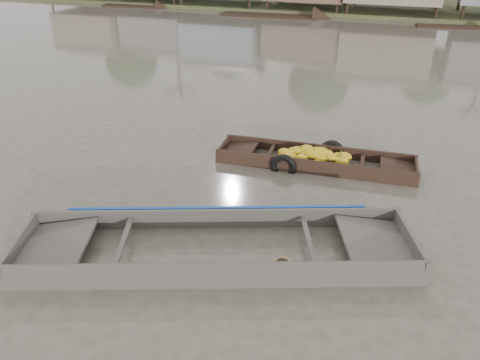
% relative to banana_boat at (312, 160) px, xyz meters
% --- Properties ---
extents(ground, '(120.00, 120.00, 0.00)m').
position_rel_banana_boat_xyz_m(ground, '(-1.78, -3.42, -0.14)').
color(ground, '#4B4239').
rests_on(ground, ground).
extents(banana_boat, '(5.39, 1.58, 0.75)m').
position_rel_banana_boat_xyz_m(banana_boat, '(0.00, 0.00, 0.00)').
color(banana_boat, black).
rests_on(banana_boat, ground).
extents(viewer_boat, '(8.00, 4.55, 0.63)m').
position_rel_banana_boat_xyz_m(viewer_boat, '(-1.01, -4.56, -0.08)').
color(viewer_boat, '#423C38').
rests_on(viewer_boat, ground).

